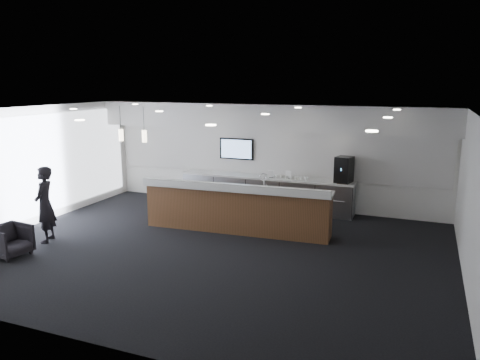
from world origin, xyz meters
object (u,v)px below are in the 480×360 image
at_px(service_counter, 237,208).
at_px(coffee_machine, 344,170).
at_px(armchair, 10,241).
at_px(lounge_guest, 45,204).

xyz_separation_m(service_counter, coffee_machine, (2.19, 2.23, 0.72)).
distance_m(coffee_machine, armchair, 8.19).
xyz_separation_m(armchair, lounge_guest, (0.03, 1.01, 0.54)).
bearing_deg(service_counter, lounge_guest, -152.11).
distance_m(service_counter, coffee_machine, 3.21).
bearing_deg(coffee_machine, lounge_guest, -130.27).
xyz_separation_m(service_counter, armchair, (-3.79, -3.29, -0.25)).
bearing_deg(armchair, coffee_machine, -41.12).
distance_m(service_counter, lounge_guest, 4.41).
relative_size(service_counter, armchair, 6.38).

